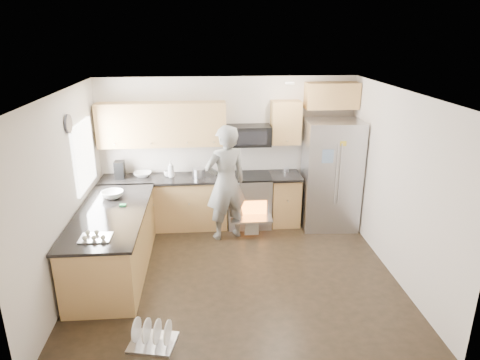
{
  "coord_description": "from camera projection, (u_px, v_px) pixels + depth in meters",
  "views": [
    {
      "loc": [
        -0.37,
        -5.38,
        3.34
      ],
      "look_at": [
        0.1,
        0.5,
        1.27
      ],
      "focal_mm": 32.0,
      "sensor_mm": 36.0,
      "label": 1
    }
  ],
  "objects": [
    {
      "name": "stove_range",
      "position": [
        249.0,
        189.0,
        7.59
      ],
      "size": [
        0.76,
        0.97,
        1.79
      ],
      "color": "#B7B7BC",
      "rests_on": "ground"
    },
    {
      "name": "person",
      "position": [
        226.0,
        183.0,
        7.0
      ],
      "size": [
        0.83,
        0.68,
        1.94
      ],
      "primitive_type": "imported",
      "rotation": [
        0.0,
        0.0,
        3.5
      ],
      "color": "gray",
      "rests_on": "ground"
    },
    {
      "name": "room_shell",
      "position": [
        233.0,
        163.0,
        5.65
      ],
      "size": [
        4.54,
        4.04,
        2.62
      ],
      "color": "beige",
      "rests_on": "ground"
    },
    {
      "name": "peninsula",
      "position": [
        113.0,
        242.0,
        6.15
      ],
      "size": [
        0.96,
        2.36,
        1.03
      ],
      "color": "#B28C47",
      "rests_on": "ground"
    },
    {
      "name": "ground",
      "position": [
        236.0,
        274.0,
        6.2
      ],
      "size": [
        4.5,
        4.5,
        0.0
      ],
      "primitive_type": "plane",
      "color": "black",
      "rests_on": "ground"
    },
    {
      "name": "refrigerator",
      "position": [
        331.0,
        175.0,
        7.44
      ],
      "size": [
        0.97,
        0.78,
        1.91
      ],
      "rotation": [
        0.0,
        0.0,
        -0.06
      ],
      "color": "#B7B7BC",
      "rests_on": "ground"
    },
    {
      "name": "dish_rack",
      "position": [
        153.0,
        337.0,
        4.79
      ],
      "size": [
        0.58,
        0.5,
        0.31
      ],
      "rotation": [
        0.0,
        0.0,
        -0.21
      ],
      "color": "#B7B7BC",
      "rests_on": "ground"
    },
    {
      "name": "back_cabinet_run",
      "position": [
        195.0,
        174.0,
        7.47
      ],
      "size": [
        4.45,
        0.64,
        2.5
      ],
      "color": "#B28C47",
      "rests_on": "ground"
    }
  ]
}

